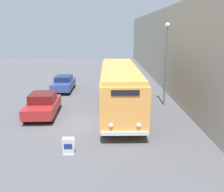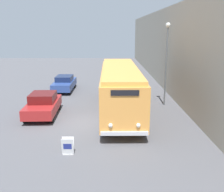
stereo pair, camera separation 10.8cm
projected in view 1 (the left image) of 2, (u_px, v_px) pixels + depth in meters
name	position (u px, v px, depth m)	size (l,w,h in m)	color
ground_plane	(92.00, 123.00, 16.64)	(80.00, 80.00, 0.00)	#56565B
building_wall_right	(166.00, 49.00, 25.50)	(0.30, 60.00, 7.85)	#B2A893
vintage_bus	(120.00, 87.00, 18.53)	(2.57, 11.38, 3.24)	black
sign_board	(68.00, 146.00, 12.36)	(0.56, 0.32, 0.84)	gray
streetlamp	(166.00, 53.00, 19.75)	(0.36, 0.36, 6.29)	#595E60
parked_car_near	(43.00, 105.00, 17.91)	(2.04, 4.33, 1.57)	black
parked_car_mid	(64.00, 83.00, 25.35)	(1.83, 4.45, 1.45)	black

